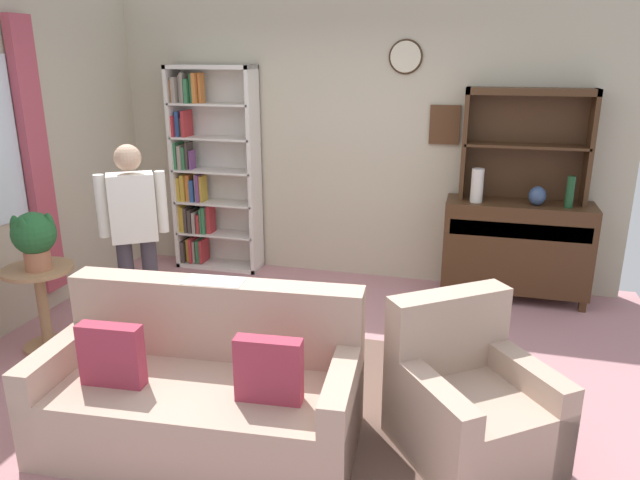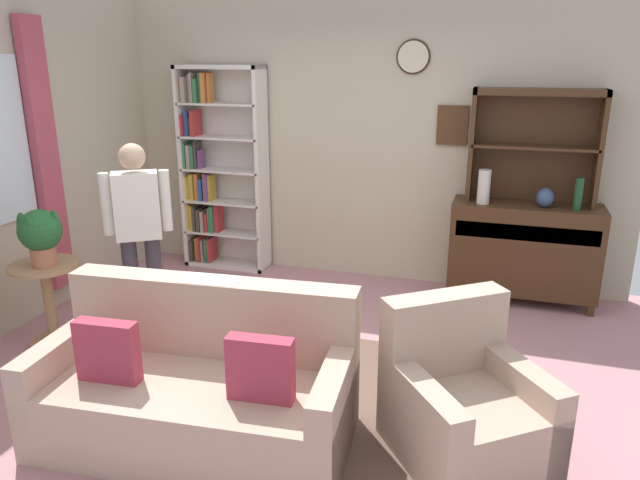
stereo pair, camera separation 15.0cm
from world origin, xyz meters
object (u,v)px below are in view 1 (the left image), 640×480
at_px(bottle_wine, 570,192).
at_px(plant_stand, 42,299).
at_px(vase_tall, 477,185).
at_px(armchair_floral, 469,405).
at_px(sideboard, 516,246).
at_px(person_reading, 134,229).
at_px(potted_plant_large, 34,236).
at_px(couch_floral, 203,392).
at_px(sideboard_hutch, 527,130).
at_px(bookshelf, 208,173).
at_px(potted_plant_small, 81,342).
at_px(vase_round, 537,196).

xyz_separation_m(bottle_wine, plant_stand, (-3.93, -1.91, -0.65)).
xyz_separation_m(vase_tall, armchair_floral, (0.05, -2.35, -0.78)).
xyz_separation_m(sideboard, bottle_wine, (0.39, -0.09, 0.55)).
xyz_separation_m(bottle_wine, person_reading, (-3.31, -1.54, -0.15)).
height_order(vase_tall, potted_plant_large, vase_tall).
bearing_deg(sideboard, potted_plant_large, -149.86).
distance_m(couch_floral, armchair_floral, 1.53).
distance_m(vase_tall, bottle_wine, 0.78).
xyz_separation_m(vase_tall, potted_plant_large, (-3.10, -1.95, -0.15)).
bearing_deg(sideboard_hutch, armchair_floral, -97.58).
height_order(couch_floral, armchair_floral, couch_floral).
distance_m(bookshelf, potted_plant_small, 2.38).
bearing_deg(potted_plant_large, plant_stand, 145.85).
height_order(vase_tall, bottle_wine, vase_tall).
bearing_deg(person_reading, bottle_wine, 24.91).
height_order(bookshelf, vase_tall, bookshelf).
bearing_deg(bottle_wine, armchair_floral, -107.28).
bearing_deg(plant_stand, couch_floral, -23.42).
distance_m(sideboard, potted_plant_large, 4.06).
relative_size(vase_round, potted_plant_small, 0.60).
bearing_deg(sideboard, sideboard_hutch, 90.00).
height_order(vase_tall, armchair_floral, vase_tall).
height_order(armchair_floral, plant_stand, armchair_floral).
relative_size(vase_tall, armchair_floral, 0.28).
bearing_deg(armchair_floral, bookshelf, 137.74).
height_order(sideboard, potted_plant_large, potted_plant_large).
relative_size(sideboard_hutch, bottle_wine, 3.94).
bearing_deg(plant_stand, vase_tall, 31.38).
xyz_separation_m(sideboard, armchair_floral, (-0.34, -2.43, -0.22)).
relative_size(sideboard_hutch, potted_plant_small, 3.85).
xyz_separation_m(vase_tall, couch_floral, (-1.45, -2.65, -0.76)).
bearing_deg(plant_stand, bookshelf, 78.18).
bearing_deg(vase_round, bookshelf, 177.36).
relative_size(bottle_wine, potted_plant_large, 0.64).
relative_size(bottle_wine, potted_plant_small, 0.98).
height_order(sideboard_hutch, potted_plant_small, sideboard_hutch).
distance_m(sideboard_hutch, bottle_wine, 0.66).
height_order(vase_round, plant_stand, vase_round).
height_order(sideboard_hutch, vase_round, sideboard_hutch).
xyz_separation_m(plant_stand, potted_plant_small, (0.41, -0.14, -0.24)).
bearing_deg(sideboard_hutch, plant_stand, -149.20).
xyz_separation_m(sideboard, vase_tall, (-0.39, -0.08, 0.56)).
relative_size(bookshelf, vase_tall, 6.90).
bearing_deg(plant_stand, potted_plant_large, -34.15).
xyz_separation_m(vase_round, couch_floral, (-1.97, -2.67, -0.69)).
bearing_deg(vase_tall, bottle_wine, -0.66).
bearing_deg(potted_plant_small, couch_floral, -24.83).
relative_size(sideboard, potted_plant_large, 2.97).
relative_size(armchair_floral, person_reading, 0.69).
xyz_separation_m(bookshelf, couch_floral, (1.26, -2.82, -0.71)).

